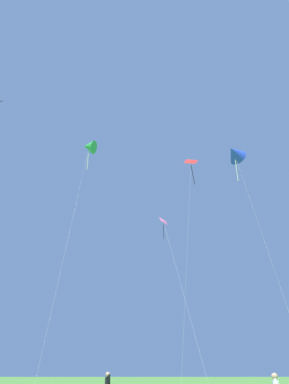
# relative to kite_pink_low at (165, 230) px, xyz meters

# --- Properties ---
(kite_pink_low) EXTENTS (3.74, 11.05, 19.57)m
(kite_pink_low) POSITION_rel_kite_pink_low_xyz_m (0.00, 0.00, 0.00)
(kite_pink_low) COLOR pink
(kite_pink_low) RESTS_ON ground_plane
(kite_blue_delta) EXTENTS (4.67, 6.08, 24.68)m
(kite_blue_delta) POSITION_rel_kite_pink_low_xyz_m (7.29, -8.65, 5.81)
(kite_blue_delta) COLOR blue
(kite_blue_delta) RESTS_ON ground_plane
(kite_red_high) EXTENTS (3.91, 5.83, 29.36)m
(kite_red_high) POSITION_rel_kite_pink_low_xyz_m (3.94, 2.67, 9.36)
(kite_red_high) COLOR red
(kite_red_high) RESTS_ON ground_plane
(kite_green_small) EXTENTS (2.75, 11.18, 29.60)m
(kite_green_small) POSITION_rel_kite_pink_low_xyz_m (-9.75, -1.42, 10.86)
(kite_green_small) COLOR green
(kite_green_small) RESTS_ON ground_plane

